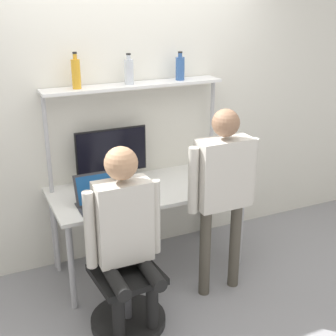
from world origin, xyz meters
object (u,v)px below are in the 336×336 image
at_px(person_seated, 125,227).
at_px(person_standing, 223,181).
at_px(bottle_blue, 180,68).
at_px(bottle_clear, 129,71).
at_px(monitor, 112,153).
at_px(office_chair, 125,290).
at_px(laptop, 96,197).
at_px(cell_phone, 131,200).
at_px(bottle_amber, 76,73).

bearing_deg(person_seated, person_standing, 7.08).
distance_m(bottle_blue, bottle_clear, 0.47).
bearing_deg(bottle_blue, person_seated, -132.98).
height_order(monitor, bottle_blue, bottle_blue).
bearing_deg(person_standing, office_chair, -176.00).
relative_size(office_chair, person_seated, 0.65).
distance_m(laptop, bottle_clear, 1.07).
bearing_deg(cell_phone, monitor, 91.46).
xyz_separation_m(person_seated, person_standing, (0.84, 0.10, 0.16)).
relative_size(person_standing, bottle_amber, 5.39).
bearing_deg(laptop, person_seated, -84.69).
bearing_deg(bottle_blue, person_standing, -91.73).
height_order(person_seated, bottle_blue, bottle_blue).
distance_m(monitor, office_chair, 1.18).
bearing_deg(person_standing, cell_phone, 147.31).
xyz_separation_m(monitor, bottle_blue, (0.65, 0.01, 0.68)).
bearing_deg(person_standing, bottle_clear, 118.31).
bearing_deg(office_chair, cell_phone, 63.33).
xyz_separation_m(office_chair, person_seated, (0.00, -0.05, 0.54)).
height_order(person_seated, bottle_clear, bottle_clear).
height_order(office_chair, bottle_clear, bottle_clear).
xyz_separation_m(person_seated, bottle_amber, (-0.04, 0.93, 0.92)).
height_order(office_chair, bottle_blue, bottle_blue).
relative_size(monitor, office_chair, 0.69).
height_order(laptop, office_chair, laptop).
bearing_deg(bottle_blue, bottle_amber, 180.00).
height_order(person_seated, bottle_amber, bottle_amber).
xyz_separation_m(office_chair, bottle_blue, (0.87, 0.88, 1.44)).
xyz_separation_m(cell_phone, person_seated, (-0.22, -0.50, 0.05)).
bearing_deg(bottle_amber, monitor, -2.03).
height_order(monitor, bottle_clear, bottle_clear).
relative_size(laptop, bottle_clear, 1.24).
bearing_deg(bottle_blue, cell_phone, -146.17).
height_order(cell_phone, office_chair, office_chair).
relative_size(monitor, bottle_clear, 2.48).
height_order(monitor, office_chair, monitor).
distance_m(laptop, person_standing, 1.00).
bearing_deg(bottle_blue, monitor, -179.19).
relative_size(bottle_blue, bottle_amber, 0.85).
distance_m(monitor, bottle_blue, 0.94).
xyz_separation_m(person_standing, bottle_amber, (-0.88, 0.82, 0.76)).
distance_m(monitor, laptop, 0.51).
height_order(person_standing, bottle_clear, bottle_clear).
bearing_deg(person_standing, bottle_amber, 137.05).
distance_m(office_chair, bottle_clear, 1.74).
bearing_deg(bottle_blue, office_chair, -134.52).
relative_size(person_seated, bottle_clear, 5.51).
bearing_deg(bottle_amber, person_seated, -87.24).
relative_size(monitor, bottle_amber, 2.19).
bearing_deg(person_seated, office_chair, 93.87).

